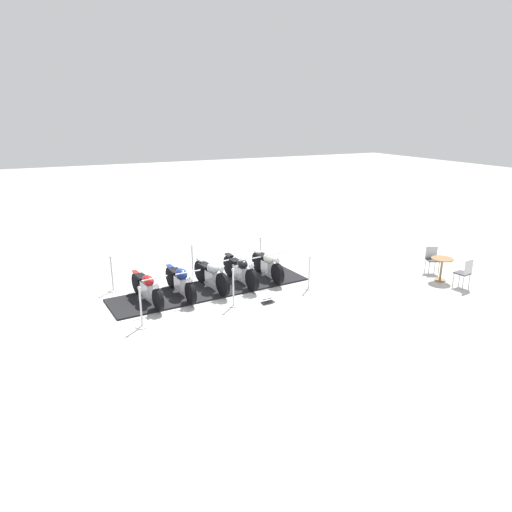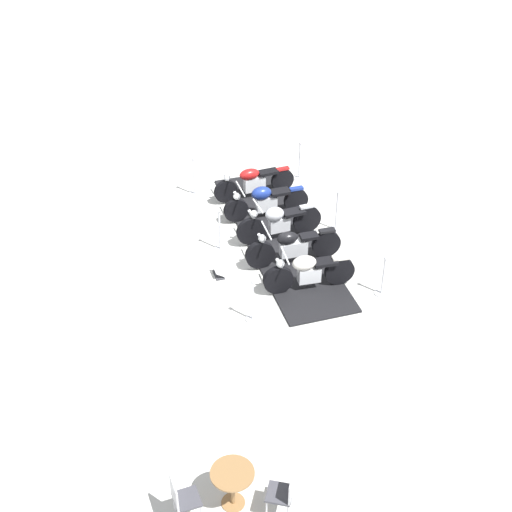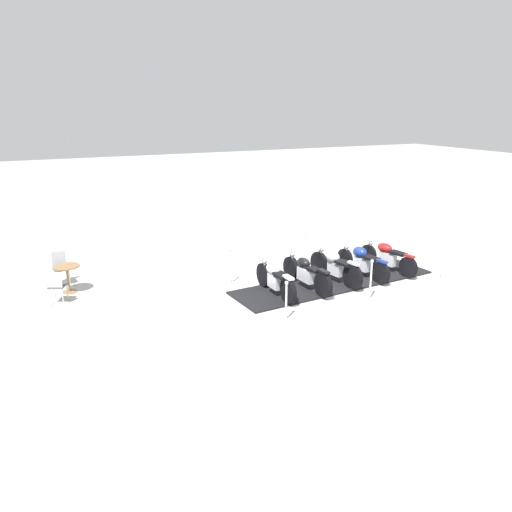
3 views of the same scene
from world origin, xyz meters
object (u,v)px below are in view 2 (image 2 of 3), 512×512
(motorcycle_maroon, at_px, (253,181))
(stanchion_left_rear, at_px, (383,282))
(stanchion_right_mid, at_px, (220,236))
(motorcycle_black, at_px, (292,246))
(motorcycle_cream, at_px, (308,271))
(motorcycle_chrome, at_px, (278,221))
(stanchion_right_rear, at_px, (253,306))
(motorcycle_navy, at_px, (265,200))
(cafe_chair_across_table, at_px, (182,498))
(stanchion_left_front, at_px, (299,167))
(stanchion_right_front, at_px, (194,183))
(cafe_table, at_px, (233,481))
(stanchion_left_mid, at_px, (336,216))
(cafe_chair_near_table, at_px, (284,492))
(info_placard, at_px, (219,273))

(motorcycle_maroon, relative_size, stanchion_left_rear, 2.22)
(stanchion_right_mid, height_order, stanchion_left_rear, stanchion_right_mid)
(motorcycle_black, xyz_separation_m, stanchion_right_mid, (-1.53, 0.92, -0.09))
(motorcycle_cream, relative_size, stanchion_left_rear, 2.07)
(motorcycle_cream, xyz_separation_m, stanchion_right_mid, (-1.62, 1.95, -0.11))
(motorcycle_chrome, bearing_deg, motorcycle_cream, 87.05)
(motorcycle_black, height_order, stanchion_right_rear, stanchion_right_rear)
(motorcycle_navy, relative_size, stanchion_right_mid, 1.95)
(cafe_chair_across_table, bearing_deg, motorcycle_chrome, 56.95)
(motorcycle_black, bearing_deg, stanchion_left_front, -110.88)
(motorcycle_navy, bearing_deg, stanchion_right_front, -49.02)
(stanchion_left_front, bearing_deg, stanchion_right_rear, -114.71)
(motorcycle_chrome, relative_size, cafe_table, 2.81)
(cafe_chair_across_table, bearing_deg, stanchion_left_front, 56.88)
(stanchion_left_mid, bearing_deg, motorcycle_navy, 150.25)
(motorcycle_chrome, relative_size, stanchion_right_mid, 1.89)
(stanchion_right_front, bearing_deg, motorcycle_maroon, -19.08)
(motorcycle_navy, xyz_separation_m, stanchion_right_rear, (-1.17, -3.82, -0.15))
(motorcycle_maroon, bearing_deg, cafe_table, 66.95)
(motorcycle_navy, xyz_separation_m, stanchion_left_mid, (1.60, -0.92, -0.11))
(motorcycle_maroon, bearing_deg, motorcycle_chrome, 86.05)
(stanchion_right_mid, distance_m, cafe_chair_across_table, 7.38)
(motorcycle_black, distance_m, stanchion_left_front, 4.03)
(motorcycle_navy, distance_m, stanchion_left_mid, 1.85)
(motorcycle_navy, height_order, cafe_chair_across_table, motorcycle_navy)
(motorcycle_maroon, height_order, stanchion_right_front, stanchion_right_front)
(cafe_chair_near_table, height_order, cafe_chair_across_table, cafe_chair_across_table)
(motorcycle_maroon, distance_m, motorcycle_black, 3.10)
(stanchion_right_front, xyz_separation_m, cafe_chair_near_table, (-0.14, -10.05, 0.19))
(motorcycle_maroon, xyz_separation_m, cafe_table, (-2.38, -9.18, 0.07))
(motorcycle_navy, relative_size, stanchion_left_mid, 2.00)
(stanchion_right_rear, bearing_deg, cafe_chair_near_table, -96.60)
(stanchion_left_front, relative_size, info_placard, 2.78)
(stanchion_left_rear, bearing_deg, motorcycle_maroon, 112.12)
(motorcycle_maroon, bearing_deg, stanchion_left_front, -161.93)
(stanchion_right_rear, relative_size, info_placard, 2.62)
(info_placard, bearing_deg, motorcycle_navy, -40.94)
(stanchion_right_front, distance_m, stanchion_right_mid, 2.69)
(motorcycle_cream, relative_size, stanchion_left_mid, 1.86)
(stanchion_right_rear, bearing_deg, info_placard, 104.11)
(info_placard, bearing_deg, stanchion_right_rear, -170.18)
(stanchion_left_mid, xyz_separation_m, cafe_chair_across_table, (-4.88, -7.35, 0.15))
(motorcycle_chrome, bearing_deg, cafe_chair_across_table, 57.83)
(motorcycle_cream, bearing_deg, stanchion_left_rear, 161.41)
(stanchion_right_front, xyz_separation_m, cafe_table, (-0.88, -9.70, 0.23))
(stanchion_left_mid, distance_m, cafe_chair_across_table, 8.82)
(cafe_chair_across_table, bearing_deg, motorcycle_navy, 60.26)
(motorcycle_navy, relative_size, motorcycle_chrome, 1.03)
(motorcycle_cream, height_order, stanchion_left_rear, motorcycle_cream)
(motorcycle_navy, relative_size, stanchion_left_front, 1.96)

